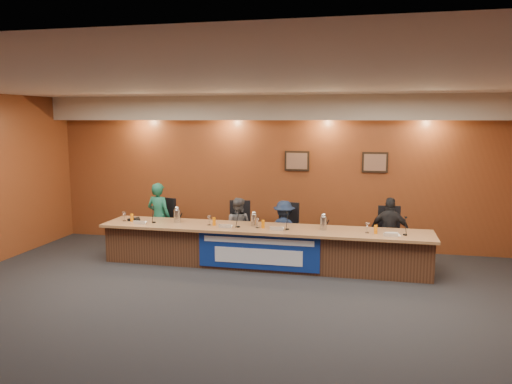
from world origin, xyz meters
TOP-DOWN VIEW (x-y plane):
  - floor at (0.00, 0.00)m, footprint 10.00×10.00m
  - ceiling at (0.00, 0.00)m, footprint 10.00×8.00m
  - wall_back at (0.00, 4.00)m, footprint 10.00×0.04m
  - soffit at (0.00, 3.75)m, footprint 10.00×0.50m
  - dais_body at (0.00, 2.40)m, footprint 6.00×0.80m
  - dais_top at (0.00, 2.35)m, footprint 6.10×0.95m
  - banner at (0.00, 1.99)m, footprint 2.20×0.02m
  - banner_text_upper at (0.00, 1.97)m, footprint 2.00×0.01m
  - banner_text_lower at (0.00, 1.97)m, footprint 1.60×0.01m
  - wall_photo_left at (0.40, 3.97)m, footprint 0.52×0.04m
  - wall_photo_right at (2.00, 3.97)m, footprint 0.52×0.04m
  - panelist_a at (-2.33, 2.99)m, footprint 0.57×0.43m
  - panelist_b at (-0.64, 2.99)m, footprint 0.62×0.50m
  - panelist_c at (0.30, 2.99)m, footprint 0.75×0.45m
  - panelist_d at (2.30, 2.99)m, footprint 0.79×0.41m
  - office_chair_a at (-2.33, 3.09)m, footprint 0.61×0.61m
  - office_chair_b at (-0.64, 3.09)m, footprint 0.55×0.55m
  - office_chair_c at (0.30, 3.09)m, footprint 0.57×0.57m
  - office_chair_d at (2.30, 3.09)m, footprint 0.51×0.51m
  - nameplate_a at (-2.33, 2.09)m, footprint 0.24×0.08m
  - microphone_a at (-2.12, 2.29)m, footprint 0.07×0.07m
  - juice_glass_a at (-2.59, 2.31)m, footprint 0.06×0.06m
  - water_glass_a at (-2.75, 2.31)m, footprint 0.08×0.08m
  - nameplate_b at (-0.65, 2.13)m, footprint 0.24×0.08m
  - microphone_b at (-0.44, 2.25)m, footprint 0.07×0.07m
  - juice_glass_b at (-0.92, 2.31)m, footprint 0.06×0.06m
  - water_glass_b at (-1.01, 2.31)m, footprint 0.08×0.08m
  - nameplate_c at (0.30, 2.13)m, footprint 0.24×0.08m
  - microphone_c at (0.48, 2.25)m, footprint 0.07×0.07m
  - juice_glass_c at (0.03, 2.28)m, footprint 0.06×0.06m
  - water_glass_c at (-0.08, 2.28)m, footprint 0.08×0.08m
  - nameplate_d at (2.28, 2.07)m, footprint 0.24×0.08m
  - microphone_d at (2.52, 2.26)m, footprint 0.07×0.07m
  - juice_glass_d at (2.03, 2.28)m, footprint 0.06×0.06m
  - water_glass_d at (1.88, 2.30)m, footprint 0.08×0.08m
  - carafe_left at (-1.69, 2.41)m, footprint 0.13×0.13m
  - carafe_mid at (-0.18, 2.44)m, footprint 0.12×0.12m
  - carafe_right at (1.12, 2.37)m, footprint 0.12×0.12m
  - speakerphone at (-2.55, 2.39)m, footprint 0.32×0.32m
  - paper_stack at (2.32, 2.29)m, footprint 0.26×0.33m

SIDE VIEW (x-z plane):
  - floor at x=0.00m, z-range 0.00..0.00m
  - banner_text_lower at x=0.00m, z-range 0.16..0.44m
  - dais_body at x=0.00m, z-range 0.00..0.70m
  - banner at x=0.00m, z-range 0.05..0.71m
  - office_chair_a at x=-2.33m, z-range 0.44..0.52m
  - office_chair_b at x=-0.64m, z-range 0.44..0.52m
  - office_chair_c at x=0.30m, z-range 0.44..0.52m
  - office_chair_d at x=2.30m, z-range 0.44..0.52m
  - panelist_c at x=0.30m, z-range 0.00..1.15m
  - banner_text_upper at x=0.00m, z-range 0.53..0.63m
  - panelist_b at x=-0.64m, z-range 0.00..1.18m
  - panelist_d at x=2.30m, z-range 0.00..1.29m
  - panelist_a at x=-2.33m, z-range 0.00..1.43m
  - dais_top at x=0.00m, z-range 0.70..0.75m
  - paper_stack at x=2.32m, z-range 0.75..0.76m
  - microphone_a at x=-2.12m, z-range 0.75..0.77m
  - microphone_b at x=-0.44m, z-range 0.75..0.77m
  - microphone_c at x=0.48m, z-range 0.75..0.77m
  - microphone_d at x=2.52m, z-range 0.75..0.77m
  - speakerphone at x=-2.55m, z-range 0.75..0.80m
  - nameplate_a at x=-2.33m, z-range 0.74..0.85m
  - nameplate_b at x=-0.65m, z-range 0.74..0.85m
  - nameplate_c at x=0.30m, z-range 0.74..0.85m
  - nameplate_d at x=2.28m, z-range 0.74..0.85m
  - juice_glass_a at x=-2.59m, z-range 0.75..0.90m
  - juice_glass_b at x=-0.92m, z-range 0.75..0.90m
  - juice_glass_c at x=0.03m, z-range 0.75..0.90m
  - juice_glass_d at x=2.03m, z-range 0.75..0.90m
  - water_glass_a at x=-2.75m, z-range 0.75..0.93m
  - water_glass_b at x=-1.01m, z-range 0.75..0.93m
  - water_glass_c at x=-0.08m, z-range 0.75..0.93m
  - water_glass_d at x=1.88m, z-range 0.75..0.93m
  - carafe_mid at x=-0.18m, z-range 0.75..0.97m
  - carafe_right at x=1.12m, z-range 0.75..0.99m
  - carafe_left at x=-1.69m, z-range 0.75..1.00m
  - wall_back at x=0.00m, z-range 0.00..3.20m
  - wall_photo_left at x=0.40m, z-range 1.64..2.06m
  - wall_photo_right at x=2.00m, z-range 1.64..2.06m
  - soffit at x=0.00m, z-range 2.70..3.20m
  - ceiling at x=0.00m, z-range 3.18..3.22m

